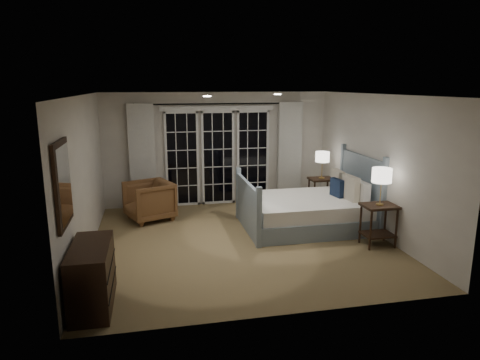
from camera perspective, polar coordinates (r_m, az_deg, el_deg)
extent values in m
plane|color=olive|center=(7.52, 0.10, -8.10)|extent=(5.00, 5.00, 0.00)
plane|color=silver|center=(7.03, 0.11, 11.31)|extent=(5.00, 5.00, 0.00)
cube|color=silver|center=(7.10, -20.05, 0.38)|extent=(0.02, 5.00, 2.50)
cube|color=silver|center=(8.06, 17.78, 1.93)|extent=(0.02, 5.00, 2.50)
cube|color=silver|center=(9.60, -3.00, 4.16)|extent=(5.00, 0.02, 2.50)
cube|color=silver|center=(4.83, 6.27, -4.49)|extent=(5.00, 0.02, 2.50)
cube|color=black|center=(9.51, -7.73, 2.77)|extent=(0.66, 0.02, 2.02)
cube|color=black|center=(9.60, -2.96, 2.96)|extent=(0.66, 0.02, 2.02)
cube|color=black|center=(9.75, 1.70, 3.12)|extent=(0.66, 0.02, 2.02)
cube|color=white|center=(9.46, -3.02, 9.52)|extent=(2.50, 0.04, 0.10)
cylinder|color=black|center=(9.40, -2.97, 10.11)|extent=(3.50, 0.03, 0.03)
cube|color=silver|center=(9.38, -12.89, 3.05)|extent=(0.55, 0.10, 2.25)
cube|color=silver|center=(9.88, 6.63, 3.76)|extent=(0.55, 0.10, 2.25)
cylinder|color=white|center=(7.81, 5.04, 11.32)|extent=(0.12, 0.12, 0.01)
cylinder|color=white|center=(6.54, -4.40, 11.08)|extent=(0.12, 0.12, 0.01)
cube|color=gray|center=(8.26, 8.65, -5.18)|extent=(2.12, 1.66, 0.31)
cube|color=white|center=(8.18, 8.71, -3.28)|extent=(2.06, 1.60, 0.26)
cube|color=gray|center=(8.57, 15.82, -1.27)|extent=(0.06, 1.66, 1.35)
cube|color=gray|center=(7.86, 1.01, -3.60)|extent=(0.06, 1.66, 0.93)
cube|color=white|center=(8.19, 15.63, -1.35)|extent=(0.14, 0.60, 0.36)
cube|color=white|center=(8.74, 13.72, -0.36)|extent=(0.14, 0.60, 0.36)
cube|color=beige|center=(8.14, 14.52, -1.04)|extent=(0.16, 0.46, 0.45)
cube|color=beige|center=(8.63, 12.89, -0.18)|extent=(0.16, 0.46, 0.45)
cube|color=#142039|center=(8.34, 12.79, -1.01)|extent=(0.15, 0.35, 0.34)
cube|color=#321C10|center=(7.47, 18.11, -3.31)|extent=(0.55, 0.44, 0.04)
cube|color=#321C10|center=(7.61, 17.86, -6.89)|extent=(0.51, 0.40, 0.03)
cylinder|color=#321C10|center=(7.31, 17.03, -6.46)|extent=(0.04, 0.04, 0.68)
cylinder|color=#321C10|center=(7.54, 20.12, -6.10)|extent=(0.04, 0.04, 0.68)
cylinder|color=#321C10|center=(7.60, 15.76, -5.64)|extent=(0.04, 0.04, 0.68)
cylinder|color=#321C10|center=(7.82, 18.77, -5.33)|extent=(0.04, 0.04, 0.68)
cube|color=#321C10|center=(9.44, 10.81, 0.13)|extent=(0.52, 0.41, 0.04)
cube|color=#321C10|center=(9.55, 10.70, -2.60)|extent=(0.48, 0.37, 0.03)
cylinder|color=#321C10|center=(9.29, 9.88, -2.15)|extent=(0.04, 0.04, 0.64)
cylinder|color=#321C10|center=(9.46, 12.33, -1.99)|extent=(0.04, 0.04, 0.64)
cylinder|color=#321C10|center=(9.59, 9.15, -1.65)|extent=(0.04, 0.04, 0.64)
cylinder|color=#321C10|center=(9.75, 11.54, -1.51)|extent=(0.04, 0.04, 0.64)
cylinder|color=#D4AD54|center=(7.46, 18.13, -3.09)|extent=(0.12, 0.12, 0.02)
cylinder|color=#D4AD54|center=(7.41, 18.23, -1.66)|extent=(0.02, 0.02, 0.36)
cylinder|color=white|center=(7.35, 18.39, 0.60)|extent=(0.32, 0.32, 0.24)
cylinder|color=#D4AD54|center=(9.44, 10.82, 0.30)|extent=(0.12, 0.12, 0.02)
cylinder|color=#D4AD54|center=(9.40, 10.87, 1.38)|extent=(0.02, 0.02, 0.34)
cylinder|color=white|center=(9.35, 10.94, 3.06)|extent=(0.30, 0.30, 0.22)
imported|color=brown|center=(8.74, -12.01, -2.72)|extent=(1.11, 1.09, 0.78)
cube|color=#321C10|center=(5.62, -19.12, -12.00)|extent=(0.46, 1.10, 0.78)
cube|color=black|center=(5.65, -16.61, -13.17)|extent=(0.01, 1.08, 0.01)
cube|color=black|center=(5.54, -16.78, -10.78)|extent=(0.01, 1.08, 0.01)
cube|color=#321C10|center=(5.30, -22.59, -0.50)|extent=(0.04, 0.85, 1.00)
cube|color=white|center=(5.29, -22.33, -0.48)|extent=(0.01, 0.73, 0.88)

